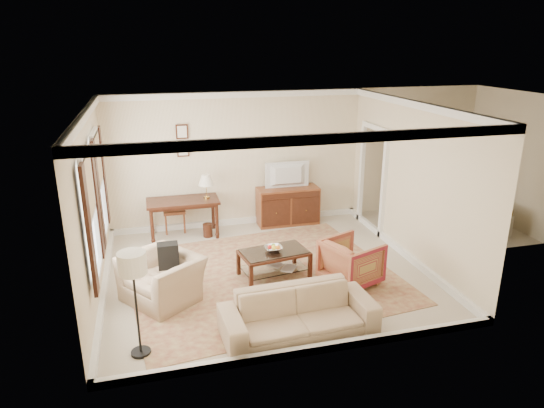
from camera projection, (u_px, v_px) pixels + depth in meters
name	position (u px, v px, depth m)	size (l,w,h in m)	color
room_shell	(265.00, 133.00, 7.79)	(5.51, 5.01, 2.91)	beige
annex_bedroom	(451.00, 211.00, 10.60)	(3.00, 2.70, 2.90)	beige
window_front	(90.00, 216.00, 6.79)	(0.12, 1.56, 1.80)	#CCB284
window_rear	(99.00, 185.00, 8.26)	(0.12, 1.56, 1.80)	#CCB284
doorway	(372.00, 180.00, 10.26)	(0.10, 1.12, 2.25)	white
rug	(263.00, 276.00, 8.41)	(4.41, 3.78, 0.01)	maroon
writing_desk	(183.00, 205.00, 9.93)	(1.46, 0.73, 0.80)	#3E1D11
desk_chair	(174.00, 208.00, 10.26)	(0.45, 0.45, 1.05)	brown
desk_lamp	(206.00, 186.00, 9.93)	(0.32, 0.32, 0.50)	silver
framed_prints	(183.00, 140.00, 9.95)	(0.25, 0.04, 0.68)	#3E1D11
sideboard	(288.00, 206.00, 10.73)	(1.35, 0.52, 0.83)	brown
tv	(288.00, 167.00, 10.43)	(0.93, 0.54, 0.12)	black
coffee_table	(274.00, 257.00, 8.29)	(1.23, 0.84, 0.48)	#3E1D11
fruit_bowl	(273.00, 248.00, 8.24)	(0.42, 0.42, 0.10)	silver
book_a	(271.00, 266.00, 8.35)	(0.28, 0.04, 0.38)	brown
book_b	(283.00, 267.00, 8.33)	(0.28, 0.03, 0.38)	brown
striped_armchair	(351.00, 260.00, 8.04)	(0.83, 0.78, 0.85)	maroon
club_armchair	(162.00, 271.00, 7.51)	(1.12, 0.73, 0.98)	tan
backpack	(168.00, 254.00, 7.53)	(0.32, 0.22, 0.40)	black
sofa	(299.00, 306.00, 6.65)	(2.14, 0.62, 0.84)	tan
floor_lamp	(133.00, 271.00, 5.95)	(0.36, 0.36, 1.44)	black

